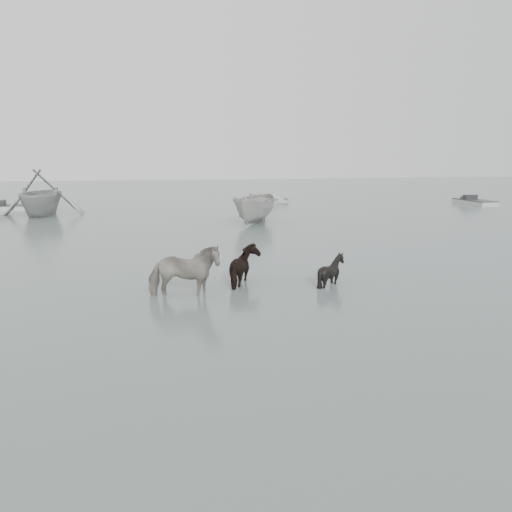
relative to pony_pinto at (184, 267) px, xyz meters
name	(u,v)px	position (x,y,z in m)	size (l,w,h in m)	color
ground	(306,290)	(3.67, 0.06, -0.89)	(140.00, 140.00, 0.00)	#556661
pony_pinto	(184,267)	(0.00, 0.00, 0.00)	(0.96, 2.11, 1.78)	black
pony_dark	(246,260)	(2.04, 1.18, -0.13)	(1.50, 1.28, 1.51)	black
pony_black	(331,265)	(4.63, 0.51, -0.25)	(1.03, 1.16, 1.27)	black
rowboat_trail	(41,191)	(-8.30, 21.85, 0.74)	(5.33, 6.17, 3.25)	#9D9F9D
boat_small	(255,208)	(5.06, 15.04, 0.06)	(1.85, 4.92, 1.90)	#A2A29E
skiff_port	(475,200)	(25.18, 22.94, -0.51)	(5.56, 1.60, 0.75)	#A8ABA9
skiff_outer	(11,205)	(-11.33, 25.81, -0.51)	(5.31, 1.60, 0.75)	#BABAB5
skiff_mid	(266,198)	(8.62, 28.19, -0.51)	(5.47, 1.60, 0.75)	gray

